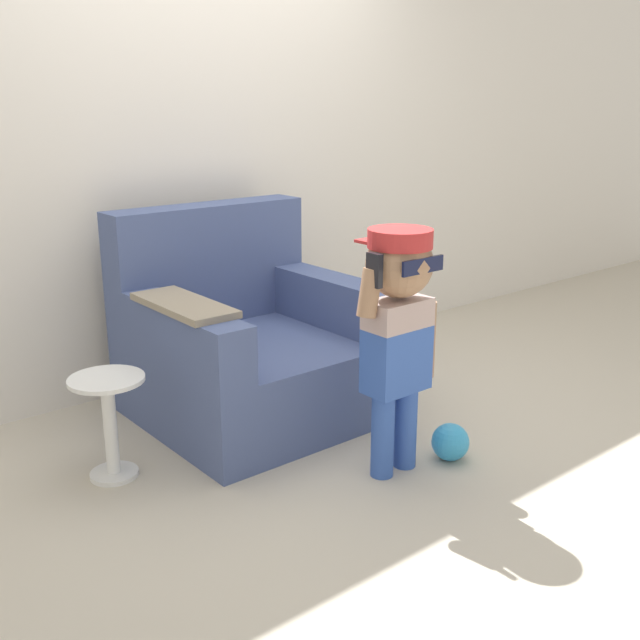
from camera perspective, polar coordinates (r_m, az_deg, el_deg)
name	(u,v)px	position (r m, az deg, el deg)	size (l,w,h in m)	color
ground_plane	(300,414)	(3.75, -1.57, -7.15)	(10.00, 10.00, 0.00)	#BCB29E
wall_back	(201,139)	(4.13, -9.05, 13.47)	(10.00, 0.05, 2.60)	silver
armchair	(248,346)	(3.70, -5.53, -1.96)	(1.08, 1.04, 1.00)	#475684
person_child	(398,314)	(2.98, 5.98, 0.44)	(0.42, 0.31, 1.03)	#3356AD
side_table	(109,417)	(3.18, -15.74, -7.12)	(0.31, 0.31, 0.44)	white
toy_ball	(450,442)	(3.32, 9.90, -9.14)	(0.16, 0.16, 0.16)	#3399D1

